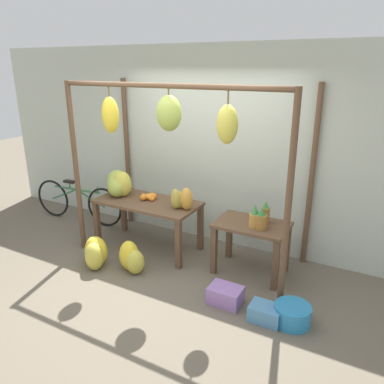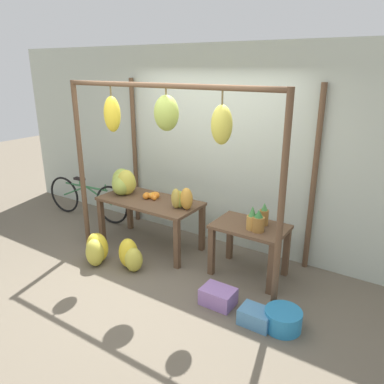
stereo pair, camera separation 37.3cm
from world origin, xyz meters
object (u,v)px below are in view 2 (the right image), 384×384
Objects in this scene: banana_pile_on_table at (124,183)px; banana_pile_ground_right at (130,256)px; parked_bicycle at (87,199)px; orange_pile at (151,196)px; fruit_crate_white at (218,296)px; papaya_pile at (183,199)px; pineapple_cluster at (258,219)px; blue_bucket at (283,319)px; fruit_crate_purple at (256,317)px; banana_pile_ground_left at (96,249)px.

banana_pile_on_table is 1.22× the size of banana_pile_ground_right.
orange_pile is at bearing -6.84° from parked_bicycle.
fruit_crate_white is 1.37m from papaya_pile.
pineapple_cluster reaches higher than blue_bucket.
fruit_crate_purple is (2.02, -0.84, -0.67)m from orange_pile.
pineapple_cluster is (2.12, 0.00, -0.09)m from banana_pile_on_table.
orange_pile is 1.05m from banana_pile_ground_left.
pineapple_cluster is 1.70m from banana_pile_ground_right.
banana_pile_on_table is 0.50m from orange_pile.
pineapple_cluster is at bearing -1.62° from orange_pile.
pineapple_cluster is 1.17m from blue_bucket.
blue_bucket is 0.22× the size of parked_bicycle.
blue_bucket is at bearing -14.30° from banana_pile_on_table.
fruit_crate_white reaches higher than fruit_crate_purple.
banana_pile_on_table is 1.58× the size of papaya_pile.
papaya_pile reaches higher than banana_pile_ground_left.
orange_pile is 1.65m from pineapple_cluster.
fruit_crate_purple is at bearing -64.69° from pineapple_cluster.
banana_pile_ground_left is at bearing -38.11° from parked_bicycle.
orange_pile is at bearing 153.78° from fruit_crate_white.
banana_pile_ground_left is at bearing -178.28° from blue_bucket.
banana_pile_ground_right is 1.11× the size of blue_bucket.
papaya_pile is (-0.93, 0.67, 0.75)m from fruit_crate_white.
papaya_pile is (0.60, -0.08, 0.09)m from orange_pile.
blue_bucket is at bearing -13.67° from parked_bicycle.
banana_pile_on_table is 1.38× the size of fruit_crate_white.
banana_pile_on_table is at bearing -179.96° from pineapple_cluster.
banana_pile_ground_right is at bearing -155.37° from pineapple_cluster.
banana_pile_on_table is at bearing 162.45° from fruit_crate_purple.
banana_pile_ground_right is at bearing -26.55° from parked_bicycle.
fruit_crate_purple is at bearing -160.50° from blue_bucket.
fruit_crate_white is at bearing -35.88° from papaya_pile.
orange_pile is 0.68× the size of papaya_pile.
banana_pile_on_table reaches higher than orange_pile.
blue_bucket is (2.27, -0.75, -0.66)m from orange_pile.
parked_bicycle is (-3.24, 0.24, -0.45)m from pineapple_cluster.
banana_pile_ground_right is 1.14× the size of fruit_crate_white.
banana_pile_ground_left is 2.32m from fruit_crate_purple.
parked_bicycle is (-3.13, 0.95, 0.25)m from fruit_crate_white.
fruit_crate_white is (-0.12, -0.71, -0.70)m from pineapple_cluster.
blue_bucket is (2.75, -0.70, -0.78)m from banana_pile_on_table.
orange_pile is 2.29m from fruit_crate_purple.
banana_pile_on_table reaches higher than papaya_pile.
orange_pile is at bearing 106.13° from banana_pile_ground_right.
fruit_crate_white is at bearing -19.36° from banana_pile_on_table.
orange_pile is 0.58× the size of blue_bucket.
banana_pile_ground_left is 0.52m from banana_pile_ground_right.
banana_pile_on_table is 1.26m from parked_bicycle.
papaya_pile is at bearing 39.71° from banana_pile_ground_left.
blue_bucket is 1.14× the size of fruit_crate_purple.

